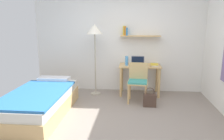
{
  "coord_description": "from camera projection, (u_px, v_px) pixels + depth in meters",
  "views": [
    {
      "loc": [
        0.26,
        -3.42,
        1.71
      ],
      "look_at": [
        -0.11,
        0.51,
        0.85
      ],
      "focal_mm": 34.64,
      "sensor_mm": 36.0,
      "label": 1
    }
  ],
  "objects": [
    {
      "name": "book_stack",
      "position": [
        154.0,
        65.0,
        5.1
      ],
      "size": [
        0.19,
        0.25,
        0.04
      ],
      "color": "silver",
      "rests_on": "desk"
    },
    {
      "name": "ground_plane",
      "position": [
        116.0,
        125.0,
        3.71
      ],
      "size": [
        5.28,
        5.28,
        0.0
      ],
      "primitive_type": "plane",
      "color": "gray"
    },
    {
      "name": "bed",
      "position": [
        40.0,
        102.0,
        4.08
      ],
      "size": [
        0.98,
        2.01,
        0.54
      ],
      "color": "tan",
      "rests_on": "ground_plane"
    },
    {
      "name": "water_bottle",
      "position": [
        127.0,
        61.0,
        5.11
      ],
      "size": [
        0.07,
        0.07,
        0.22
      ],
      "primitive_type": "cylinder",
      "color": "#4C99DB",
      "rests_on": "desk"
    },
    {
      "name": "laptop",
      "position": [
        138.0,
        62.0,
        5.23
      ],
      "size": [
        0.34,
        0.21,
        0.21
      ],
      "color": "#B7BABF",
      "rests_on": "desk"
    },
    {
      "name": "desk",
      "position": [
        140.0,
        71.0,
        5.2
      ],
      "size": [
        0.98,
        0.56,
        0.72
      ],
      "color": "tan",
      "rests_on": "ground_plane"
    },
    {
      "name": "standing_lamp",
      "position": [
        95.0,
        33.0,
        5.01
      ],
      "size": [
        0.38,
        0.38,
        1.68
      ],
      "color": "#B2A893",
      "rests_on": "ground_plane"
    },
    {
      "name": "handbag",
      "position": [
        150.0,
        100.0,
        4.49
      ],
      "size": [
        0.27,
        0.12,
        0.41
      ],
      "color": "#4C382D",
      "rests_on": "ground_plane"
    },
    {
      "name": "wall_back",
      "position": [
        122.0,
        40.0,
        5.4
      ],
      "size": [
        4.4,
        0.27,
        2.6
      ],
      "color": "white",
      "rests_on": "ground_plane"
    },
    {
      "name": "desk_chair",
      "position": [
        138.0,
        80.0,
        4.73
      ],
      "size": [
        0.46,
        0.44,
        0.85
      ],
      "color": "tan",
      "rests_on": "ground_plane"
    }
  ]
}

